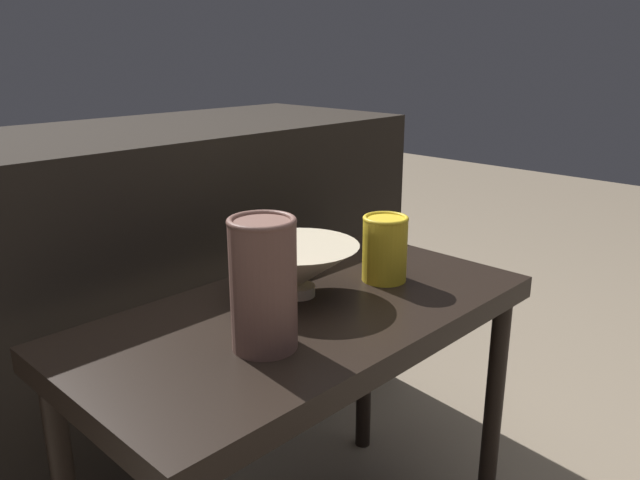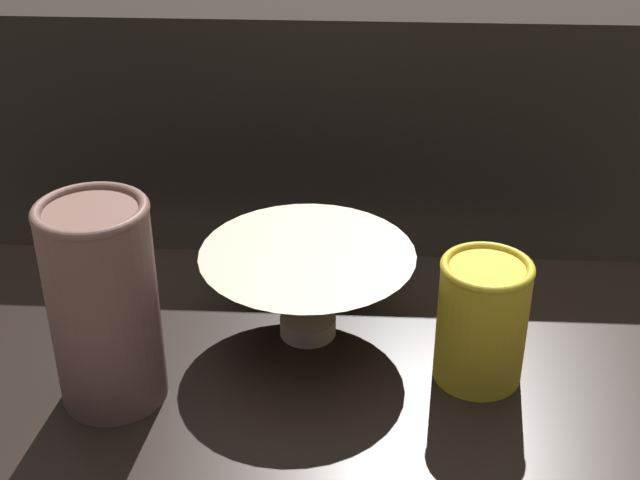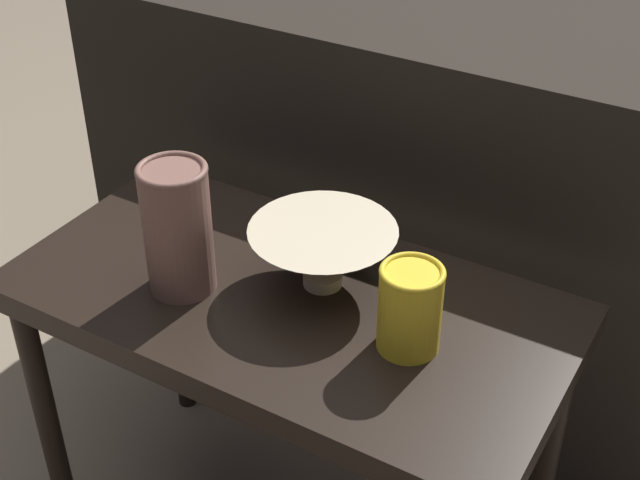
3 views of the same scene
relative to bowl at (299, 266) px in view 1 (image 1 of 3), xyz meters
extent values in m
cube|color=black|center=(-0.03, -0.05, -0.07)|extent=(0.79, 0.41, 0.04)
cylinder|color=black|center=(0.33, -0.21, -0.34)|extent=(0.04, 0.04, 0.49)
cylinder|color=black|center=(0.33, 0.12, -0.34)|extent=(0.04, 0.04, 0.49)
cube|color=black|center=(-0.03, 0.51, -0.20)|extent=(1.35, 0.50, 0.77)
cylinder|color=#C1B293|center=(0.00, 0.00, -0.05)|extent=(0.06, 0.06, 0.02)
cone|color=#C1B293|center=(0.00, 0.00, 0.00)|extent=(0.21, 0.21, 0.07)
cylinder|color=brown|center=(-0.17, -0.10, 0.04)|extent=(0.09, 0.09, 0.19)
torus|color=brown|center=(-0.17, -0.10, 0.13)|extent=(0.10, 0.10, 0.01)
cylinder|color=gold|center=(0.16, -0.06, 0.00)|extent=(0.08, 0.08, 0.12)
torus|color=gold|center=(0.16, -0.06, 0.06)|extent=(0.08, 0.08, 0.01)
camera|label=1|loc=(-0.70, -0.72, 0.36)|focal=35.00mm
camera|label=2|loc=(0.05, -0.73, 0.47)|focal=50.00mm
camera|label=3|loc=(0.51, -0.87, 0.71)|focal=50.00mm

